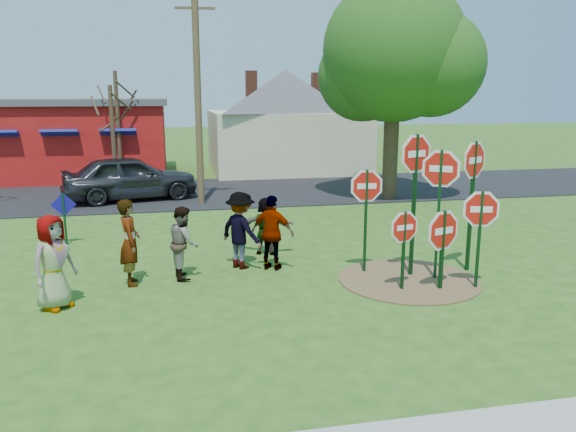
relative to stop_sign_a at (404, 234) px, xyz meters
name	(u,v)px	position (x,y,z in m)	size (l,w,h in m)	color
ground	(207,279)	(-4.09, 1.56, -1.26)	(120.00, 120.00, 0.00)	#235317
road	(189,193)	(-4.09, 13.06, -1.24)	(120.00, 7.50, 0.04)	black
dirt_patch	(409,280)	(0.41, 0.56, -1.25)	(3.20, 3.20, 0.03)	brown
red_building	(74,137)	(-9.59, 19.55, 0.70)	(9.40, 7.69, 3.90)	#9B120F
cream_house	(286,117)	(1.41, 19.56, 1.66)	(9.40, 9.40, 6.50)	beige
stop_sign_a	(404,234)	(0.00, 0.00, 0.00)	(0.91, 0.24, 1.86)	#0E3415
stop_sign_b	(415,169)	(0.59, 0.88, 1.26)	(1.13, 0.42, 3.45)	#0E3415
stop_sign_c	(440,184)	(1.05, 0.56, 0.94)	(0.97, 0.62, 3.12)	#0E3415
stop_sign_d	(474,173)	(2.10, 0.99, 1.11)	(1.05, 0.61, 3.26)	#0E3415
stop_sign_e	(443,235)	(0.83, -0.14, -0.04)	(1.13, 0.41, 1.91)	#0E3415
stop_sign_f	(481,216)	(1.63, -0.23, 0.36)	(1.03, 0.29, 2.30)	#0E3415
stop_sign_g	(366,197)	(-0.39, 1.34, 0.56)	(1.04, 0.08, 2.60)	#0E3415
blue_diamond_d	(64,212)	(-7.78, 5.44, -0.34)	(0.67, 0.07, 1.48)	#0E3415
person_a	(53,262)	(-7.13, 0.42, -0.31)	(0.93, 0.60, 1.90)	#445788
person_b	(130,242)	(-5.76, 1.59, -0.29)	(0.71, 0.46, 1.93)	#25766F
person_c	(184,242)	(-4.59, 1.83, -0.42)	(0.81, 0.63, 1.68)	brown
person_d	(241,230)	(-3.21, 2.30, -0.32)	(1.21, 0.70, 1.88)	#2E2F33
person_e	(272,233)	(-2.49, 2.00, -0.35)	(1.07, 0.44, 1.82)	#462854
person_f	(266,226)	(-2.42, 3.37, -0.49)	(1.42, 0.45, 1.53)	#215733
suv	(130,178)	(-6.41, 11.93, -0.34)	(2.08, 5.17, 1.76)	#2C2C31
utility_pole	(198,90)	(-3.73, 10.51, 3.02)	(1.99, 0.29, 8.13)	#4C3823
leafy_tree	(398,58)	(3.87, 10.13, 4.22)	(5.99, 5.47, 8.52)	#382819
bare_tree_east	(112,124)	(-7.12, 13.67, 1.65)	(1.80, 1.80, 4.50)	#382819
bare_tree_extra	(117,112)	(-7.07, 15.77, 2.07)	(1.80, 1.80, 5.15)	#382819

